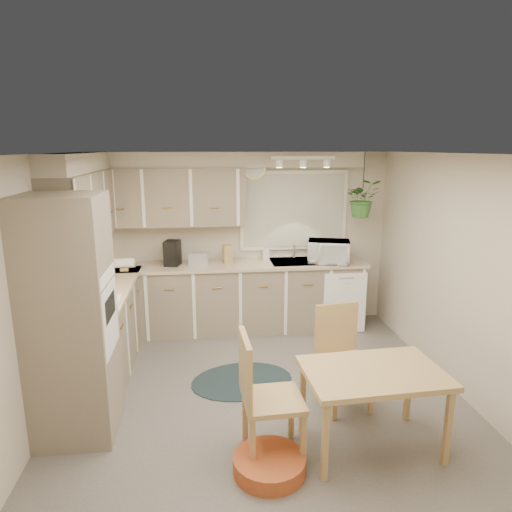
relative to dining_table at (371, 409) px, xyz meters
name	(u,v)px	position (x,y,z in m)	size (l,w,h in m)	color
floor	(263,397)	(-0.79, 0.88, -0.35)	(4.20, 4.20, 0.00)	#69635C
ceiling	(264,154)	(-0.79, 0.88, 2.05)	(4.20, 4.20, 0.00)	silver
wall_back	(244,240)	(-0.79, 2.98, 0.85)	(4.00, 0.04, 2.40)	beige
wall_front	(317,403)	(-0.79, -1.22, 0.85)	(4.00, 0.04, 2.40)	beige
wall_left	(43,290)	(-2.79, 0.88, 0.85)	(0.04, 4.20, 2.40)	beige
wall_right	(461,276)	(1.21, 0.88, 0.85)	(0.04, 4.20, 2.40)	beige
base_cab_left	(104,329)	(-2.49, 1.76, 0.10)	(0.60, 1.85, 0.90)	gray
base_cab_back	(231,298)	(-0.99, 2.68, 0.10)	(3.60, 0.60, 0.90)	gray
counter_left	(102,290)	(-2.48, 1.76, 0.57)	(0.64, 1.89, 0.04)	tan
counter_back	(231,265)	(-0.99, 2.67, 0.57)	(3.64, 0.64, 0.04)	tan
oven_stack	(71,320)	(-2.46, 0.51, 0.70)	(0.65, 0.65, 2.10)	gray
wall_oven_face	(110,318)	(-2.14, 0.51, 0.70)	(0.02, 0.56, 0.58)	white
upper_cab_left	(85,207)	(-2.61, 1.88, 1.47)	(0.35, 2.00, 0.75)	gray
upper_cab_back	(168,197)	(-1.79, 2.81, 1.47)	(2.00, 0.35, 0.75)	gray
soffit_left	(79,162)	(-2.64, 1.88, 1.95)	(0.30, 2.00, 0.20)	beige
soffit_back	(229,160)	(-0.99, 2.83, 1.95)	(3.60, 0.30, 0.20)	beige
cooktop	(90,305)	(-2.47, 1.18, 0.59)	(0.52, 0.58, 0.02)	white
range_hood	(84,260)	(-2.49, 1.18, 1.05)	(0.40, 0.60, 0.14)	white
window_blinds	(294,211)	(-0.09, 2.95, 1.25)	(1.40, 0.02, 1.00)	silver
window_frame	(294,211)	(-0.09, 2.96, 1.25)	(1.50, 0.02, 1.10)	white
sink	(297,264)	(-0.09, 2.68, 0.55)	(0.70, 0.48, 0.10)	#B2B5BB
dishwasher_front	(345,303)	(0.51, 2.37, 0.07)	(0.58, 0.01, 0.83)	white
track_light_bar	(303,158)	(-0.09, 2.43, 1.98)	(0.80, 0.04, 0.04)	white
wall_clock	(255,168)	(-0.64, 2.95, 1.83)	(0.30, 0.30, 0.03)	gold
dining_table	(371,409)	(0.00, 0.00, 0.00)	(1.12, 0.74, 0.70)	tan
chair_left	(273,396)	(-0.82, 0.00, 0.17)	(0.49, 0.49, 1.05)	tan
chair_back	(345,359)	(-0.03, 0.63, 0.14)	(0.46, 0.46, 0.98)	tan
braided_rug	(242,381)	(-0.97, 1.22, -0.35)	(1.10, 0.82, 0.01)	black
pet_bed	(269,464)	(-0.88, -0.21, -0.29)	(0.56, 0.56, 0.13)	#C14126
microwave	(329,249)	(0.32, 2.58, 0.77)	(0.55, 0.30, 0.37)	white
soap_bottle	(265,257)	(-0.50, 2.83, 0.63)	(0.09, 0.20, 0.09)	white
hanging_plant	(362,203)	(0.75, 2.58, 1.39)	(0.45, 0.50, 0.39)	#376D2B
coffee_maker	(172,253)	(-1.75, 2.68, 0.75)	(0.18, 0.23, 0.33)	black
toaster	(198,258)	(-1.42, 2.70, 0.67)	(0.26, 0.15, 0.16)	#B2B5BB
knife_block	(228,254)	(-1.03, 2.73, 0.71)	(0.11, 0.11, 0.25)	tan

